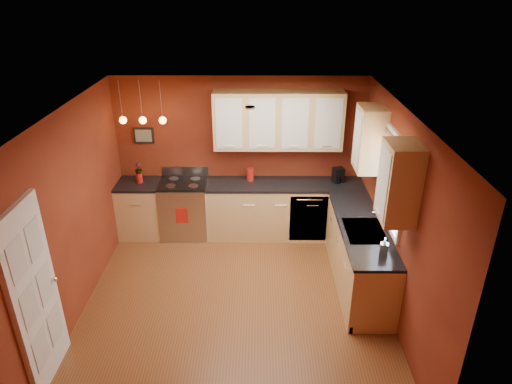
{
  "coord_description": "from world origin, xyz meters",
  "views": [
    {
      "loc": [
        0.31,
        -4.9,
        3.99
      ],
      "look_at": [
        0.26,
        1.0,
        1.16
      ],
      "focal_mm": 32.0,
      "sensor_mm": 36.0,
      "label": 1
    }
  ],
  "objects_px": {
    "red_canister": "(250,174)",
    "coffee_maker": "(338,176)",
    "gas_range": "(185,208)",
    "soap_pump": "(384,246)",
    "sink": "(365,232)"
  },
  "relations": [
    {
      "from": "coffee_maker",
      "to": "soap_pump",
      "type": "height_order",
      "value": "coffee_maker"
    },
    {
      "from": "red_canister",
      "to": "soap_pump",
      "type": "relative_size",
      "value": 0.91
    },
    {
      "from": "sink",
      "to": "red_canister",
      "type": "height_order",
      "value": "sink"
    },
    {
      "from": "soap_pump",
      "to": "sink",
      "type": "bearing_deg",
      "value": 101.09
    },
    {
      "from": "red_canister",
      "to": "soap_pump",
      "type": "distance_m",
      "value": 2.73
    },
    {
      "from": "gas_range",
      "to": "sink",
      "type": "height_order",
      "value": "sink"
    },
    {
      "from": "coffee_maker",
      "to": "sink",
      "type": "bearing_deg",
      "value": -102.92
    },
    {
      "from": "gas_range",
      "to": "red_canister",
      "type": "distance_m",
      "value": 1.23
    },
    {
      "from": "sink",
      "to": "gas_range",
      "type": "bearing_deg",
      "value": 150.22
    },
    {
      "from": "gas_range",
      "to": "soap_pump",
      "type": "distance_m",
      "value": 3.46
    },
    {
      "from": "gas_range",
      "to": "sink",
      "type": "distance_m",
      "value": 3.05
    },
    {
      "from": "gas_range",
      "to": "coffee_maker",
      "type": "height_order",
      "value": "coffee_maker"
    },
    {
      "from": "gas_range",
      "to": "coffee_maker",
      "type": "bearing_deg",
      "value": 1.33
    },
    {
      "from": "red_canister",
      "to": "coffee_maker",
      "type": "height_order",
      "value": "coffee_maker"
    },
    {
      "from": "sink",
      "to": "red_canister",
      "type": "relative_size",
      "value": 3.53
    }
  ]
}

